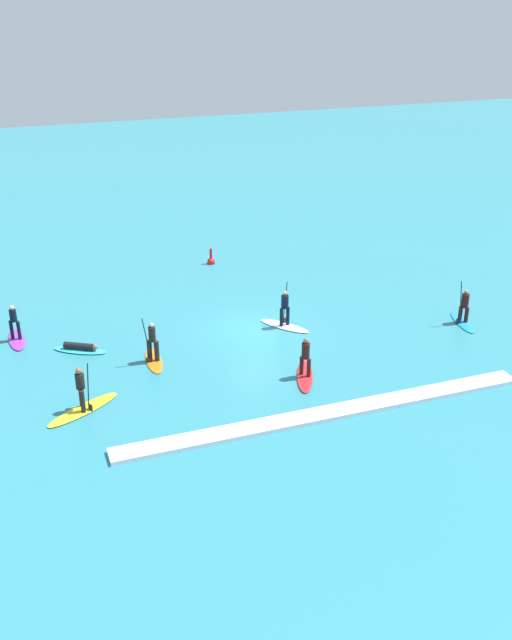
# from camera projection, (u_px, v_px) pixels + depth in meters

# --- Properties ---
(ground_plane) EXTENTS (120.00, 120.00, 0.00)m
(ground_plane) POSITION_uv_depth(u_px,v_px,m) (256.00, 329.00, 34.63)
(ground_plane) COLOR teal
(ground_plane) RESTS_ON ground
(surfer_on_orange_board) EXTENTS (0.87, 2.49, 2.20)m
(surfer_on_orange_board) POSITION_uv_depth(u_px,v_px,m) (153.00, 350.00, 31.48)
(surfer_on_orange_board) COLOR orange
(surfer_on_orange_board) RESTS_ON ground_plane
(surfer_on_white_board) EXTENTS (2.18, 2.56, 2.16)m
(surfer_on_white_board) POSITION_uv_depth(u_px,v_px,m) (285.00, 317.00, 34.69)
(surfer_on_white_board) COLOR white
(surfer_on_white_board) RESTS_ON ground_plane
(surfer_on_teal_board) EXTENTS (2.48, 1.86, 0.41)m
(surfer_on_teal_board) POSITION_uv_depth(u_px,v_px,m) (80.00, 348.00, 32.52)
(surfer_on_teal_board) COLOR #33C6CC
(surfer_on_teal_board) RESTS_ON ground_plane
(surfer_on_red_board) EXTENTS (1.70, 2.84, 1.81)m
(surfer_on_red_board) POSITION_uv_depth(u_px,v_px,m) (305.00, 368.00, 30.25)
(surfer_on_red_board) COLOR red
(surfer_on_red_board) RESTS_ON ground_plane
(surfer_on_purple_board) EXTENTS (0.82, 2.44, 1.77)m
(surfer_on_purple_board) POSITION_uv_depth(u_px,v_px,m) (16.00, 332.00, 33.38)
(surfer_on_purple_board) COLOR purple
(surfer_on_purple_board) RESTS_ON ground_plane
(surfer_on_yellow_board) EXTENTS (3.21, 2.30, 2.16)m
(surfer_on_yellow_board) POSITION_uv_depth(u_px,v_px,m) (82.00, 401.00, 27.86)
(surfer_on_yellow_board) COLOR yellow
(surfer_on_yellow_board) RESTS_ON ground_plane
(surfer_on_blue_board) EXTENTS (1.23, 2.64, 2.27)m
(surfer_on_blue_board) POSITION_uv_depth(u_px,v_px,m) (463.00, 313.00, 35.11)
(surfer_on_blue_board) COLOR #1E8CD1
(surfer_on_blue_board) RESTS_ON ground_plane
(marker_buoy) EXTENTS (0.46, 0.46, 1.05)m
(marker_buoy) POSITION_uv_depth(u_px,v_px,m) (211.00, 261.00, 42.70)
(marker_buoy) COLOR red
(marker_buoy) RESTS_ON ground_plane
(wave_crest) EXTENTS (16.68, 0.90, 0.18)m
(wave_crest) POSITION_uv_depth(u_px,v_px,m) (328.00, 413.00, 27.69)
(wave_crest) COLOR white
(wave_crest) RESTS_ON ground_plane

